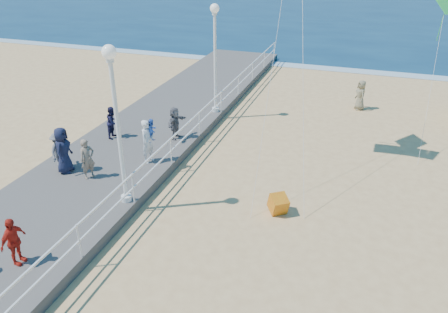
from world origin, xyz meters
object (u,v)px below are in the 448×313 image
(toddler_held, at_px, (152,130))
(spectator_7, at_px, (113,122))
(woman_holding_toddler, at_px, (148,141))
(spectator_2, at_px, (59,150))
(lamp_post_far, at_px, (215,48))
(spectator_6, at_px, (87,159))
(lamp_post_mid, at_px, (116,111))
(spectator_4, at_px, (63,150))
(spectator_3, at_px, (14,242))
(box_kite, at_px, (278,205))
(spectator_5, at_px, (175,123))
(beach_walker_c, at_px, (361,95))

(toddler_held, relative_size, spectator_7, 0.66)
(woman_holding_toddler, bearing_deg, spectator_2, 128.41)
(lamp_post_far, bearing_deg, spectator_6, -104.83)
(lamp_post_mid, distance_m, woman_holding_toddler, 3.77)
(lamp_post_far, bearing_deg, spectator_4, -112.37)
(lamp_post_mid, relative_size, toddler_held, 5.65)
(lamp_post_mid, xyz_separation_m, spectator_7, (-3.22, 4.50, -2.54))
(spectator_2, bearing_deg, spectator_7, -16.26)
(lamp_post_far, bearing_deg, spectator_3, -95.37)
(spectator_7, relative_size, box_kite, 2.39)
(spectator_2, height_order, spectator_4, spectator_4)
(toddler_held, xyz_separation_m, spectator_2, (-3.18, -1.70, -0.59))
(spectator_4, height_order, spectator_5, spectator_4)
(spectator_6, bearing_deg, spectator_3, -142.40)
(toddler_held, bearing_deg, lamp_post_far, 6.91)
(spectator_2, xyz_separation_m, spectator_6, (1.53, -0.33, 0.04))
(spectator_2, distance_m, spectator_7, 3.21)
(toddler_held, height_order, spectator_2, toddler_held)
(spectator_4, bearing_deg, woman_holding_toddler, -68.91)
(lamp_post_mid, distance_m, lamp_post_far, 9.00)
(beach_walker_c, bearing_deg, spectator_7, -75.59)
(spectator_3, bearing_deg, spectator_6, 11.99)
(spectator_4, height_order, spectator_6, spectator_4)
(beach_walker_c, bearing_deg, spectator_3, -51.03)
(spectator_5, xyz_separation_m, beach_walker_c, (7.53, 7.53, -0.31))
(toddler_held, distance_m, box_kite, 5.81)
(box_kite, bearing_deg, spectator_7, 124.18)
(spectator_2, bearing_deg, toddler_held, -70.55)
(spectator_7, height_order, beach_walker_c, spectator_7)
(lamp_post_far, height_order, spectator_6, lamp_post_far)
(lamp_post_mid, height_order, spectator_3, lamp_post_mid)
(spectator_6, bearing_deg, box_kite, -58.97)
(toddler_held, xyz_separation_m, spectator_5, (-0.09, 2.28, -0.60))
(beach_walker_c, bearing_deg, box_kite, -34.88)
(toddler_held, xyz_separation_m, spectator_6, (-1.65, -2.03, -0.55))
(spectator_2, bearing_deg, woman_holding_toddler, -71.60)
(toddler_held, relative_size, box_kite, 1.57)
(spectator_5, relative_size, spectator_6, 0.94)
(spectator_3, distance_m, box_kite, 8.18)
(spectator_3, relative_size, spectator_5, 1.00)
(lamp_post_far, height_order, beach_walker_c, lamp_post_far)
(toddler_held, relative_size, spectator_3, 0.65)
(spectator_3, height_order, spectator_4, spectator_4)
(spectator_3, bearing_deg, spectator_5, -2.98)
(spectator_7, xyz_separation_m, beach_walker_c, (10.20, 8.32, -0.30))
(lamp_post_mid, relative_size, spectator_7, 3.71)
(lamp_post_mid, relative_size, spectator_6, 3.44)
(woman_holding_toddler, height_order, beach_walker_c, woman_holding_toddler)
(spectator_6, xyz_separation_m, beach_walker_c, (9.09, 11.84, -0.36))
(spectator_3, bearing_deg, lamp_post_mid, -16.59)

